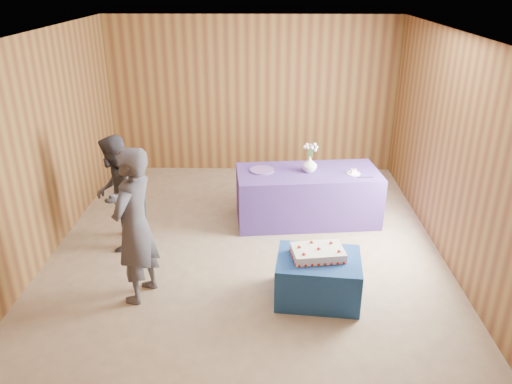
{
  "coord_description": "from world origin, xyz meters",
  "views": [
    {
      "loc": [
        0.24,
        -5.6,
        3.32
      ],
      "look_at": [
        0.12,
        0.1,
        0.8
      ],
      "focal_mm": 35.0,
      "sensor_mm": 36.0,
      "label": 1
    }
  ],
  "objects_px": {
    "vase": "(310,164)",
    "guest_left": "(135,226)",
    "serving_table": "(307,196)",
    "guest_right": "(116,193)",
    "cake_table": "(318,278)",
    "sheet_cake": "(318,253)"
  },
  "relations": [
    {
      "from": "serving_table",
      "to": "guest_right",
      "type": "height_order",
      "value": "guest_right"
    },
    {
      "from": "guest_right",
      "to": "serving_table",
      "type": "bearing_deg",
      "value": 105.58
    },
    {
      "from": "vase",
      "to": "guest_left",
      "type": "xyz_separation_m",
      "value": [
        -1.99,
        -1.92,
        0.01
      ]
    },
    {
      "from": "cake_table",
      "to": "guest_right",
      "type": "height_order",
      "value": "guest_right"
    },
    {
      "from": "sheet_cake",
      "to": "serving_table",
      "type": "bearing_deg",
      "value": 80.68
    },
    {
      "from": "guest_left",
      "to": "sheet_cake",
      "type": "bearing_deg",
      "value": 109.28
    },
    {
      "from": "cake_table",
      "to": "sheet_cake",
      "type": "height_order",
      "value": "sheet_cake"
    },
    {
      "from": "vase",
      "to": "guest_left",
      "type": "height_order",
      "value": "guest_left"
    },
    {
      "from": "vase",
      "to": "guest_left",
      "type": "distance_m",
      "value": 2.77
    },
    {
      "from": "serving_table",
      "to": "guest_left",
      "type": "distance_m",
      "value": 2.8
    },
    {
      "from": "serving_table",
      "to": "vase",
      "type": "relative_size",
      "value": 9.11
    },
    {
      "from": "cake_table",
      "to": "serving_table",
      "type": "height_order",
      "value": "serving_table"
    },
    {
      "from": "vase",
      "to": "guest_left",
      "type": "bearing_deg",
      "value": -135.94
    },
    {
      "from": "serving_table",
      "to": "guest_left",
      "type": "xyz_separation_m",
      "value": [
        -1.98,
        -1.92,
        0.5
      ]
    },
    {
      "from": "serving_table",
      "to": "vase",
      "type": "distance_m",
      "value": 0.48
    },
    {
      "from": "serving_table",
      "to": "cake_table",
      "type": "bearing_deg",
      "value": -96.56
    },
    {
      "from": "vase",
      "to": "guest_right",
      "type": "distance_m",
      "value": 2.64
    },
    {
      "from": "vase",
      "to": "cake_table",
      "type": "bearing_deg",
      "value": -90.95
    },
    {
      "from": "sheet_cake",
      "to": "guest_right",
      "type": "bearing_deg",
      "value": 148.11
    },
    {
      "from": "cake_table",
      "to": "vase",
      "type": "distance_m",
      "value": 2.01
    },
    {
      "from": "cake_table",
      "to": "guest_left",
      "type": "relative_size",
      "value": 0.52
    },
    {
      "from": "vase",
      "to": "guest_left",
      "type": "relative_size",
      "value": 0.13
    }
  ]
}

